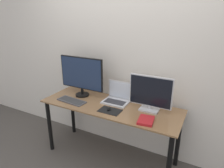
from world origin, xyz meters
The scene contains 9 objects.
wall_back centered at (0.00, 0.66, 1.25)m, with size 7.00×0.05×2.50m.
desk centered at (0.00, 0.30, 0.63)m, with size 1.69×0.60×0.75m.
monitor_left centered at (-0.47, 0.39, 1.03)m, with size 0.63×0.18×0.52m.
monitor_right centered at (0.45, 0.39, 0.95)m, with size 0.48×0.15×0.40m.
laptop centered at (0.03, 0.44, 0.81)m, with size 0.31×0.24×0.24m.
keyboard centered at (-0.47, 0.17, 0.76)m, with size 0.39×0.18×0.02m.
mousepad centered at (0.07, 0.17, 0.75)m, with size 0.25×0.17×0.00m.
mouse centered at (0.05, 0.17, 0.77)m, with size 0.04×0.06×0.03m.
book centered at (0.50, 0.13, 0.76)m, with size 0.17×0.21×0.03m.
Camera 1 is at (1.03, -1.60, 1.79)m, focal length 32.00 mm.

